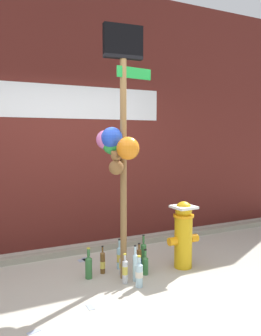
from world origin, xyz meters
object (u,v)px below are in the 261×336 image
at_px(memorial_post, 118,132).
at_px(bottle_3, 139,274).
at_px(bottle_4, 145,265).
at_px(bottle_5, 135,266).
at_px(bottle_7, 143,255).
at_px(bottle_6, 119,257).
at_px(bottle_1, 122,265).
at_px(bottle_8, 89,266).
at_px(fire_hydrant, 183,233).
at_px(bottle_2, 139,260).
at_px(bottle_0, 103,263).
at_px(bottle_9, 125,270).

height_order(memorial_post, bottle_3, memorial_post).
bearing_deg(bottle_4, bottle_5, -150.40).
bearing_deg(bottle_7, bottle_6, 158.02).
distance_m(bottle_1, bottle_7, 0.33).
bearing_deg(bottle_8, fire_hydrant, -9.74).
bearing_deg(fire_hydrant, memorial_post, 178.22).
xyz_separation_m(bottle_1, bottle_2, (0.21, -0.03, 0.03)).
xyz_separation_m(memorial_post, bottle_6, (0.14, 0.29, -1.53)).
xyz_separation_m(bottle_0, bottle_6, (0.24, 0.05, 0.01)).
height_order(fire_hydrant, bottle_6, fire_hydrant).
relative_size(bottle_0, bottle_4, 1.09).
relative_size(memorial_post, bottle_7, 6.78).
bearing_deg(bottle_2, bottle_4, -72.31).
bearing_deg(bottle_7, bottle_0, 172.85).
xyz_separation_m(bottle_3, bottle_7, (0.30, 0.46, 0.02)).
height_order(bottle_2, bottle_4, bottle_2).
height_order(bottle_5, bottle_7, bottle_7).
bearing_deg(bottle_3, fire_hydrant, 18.78).
bearing_deg(bottle_6, bottle_1, -103.53).
xyz_separation_m(memorial_post, bottle_8, (-0.29, 0.17, -1.53)).
height_order(fire_hydrant, bottle_7, fire_hydrant).
distance_m(bottle_4, bottle_9, 0.34).
xyz_separation_m(bottle_5, bottle_7, (0.27, 0.30, -0.00)).
xyz_separation_m(bottle_0, bottle_3, (0.21, -0.52, 0.01)).
height_order(bottle_0, bottle_2, bottle_2).
distance_m(bottle_3, bottle_8, 0.61).
xyz_separation_m(bottle_5, bottle_6, (-0.01, 0.41, -0.02)).
height_order(bottle_2, bottle_6, bottle_6).
bearing_deg(bottle_3, memorial_post, 112.56).
bearing_deg(fire_hydrant, bottle_0, 164.55).
xyz_separation_m(bottle_0, bottle_8, (-0.20, -0.07, 0.01)).
xyz_separation_m(bottle_6, bottle_8, (-0.44, -0.11, -0.00)).
relative_size(bottle_6, bottle_7, 0.89).
relative_size(memorial_post, bottle_3, 8.19).
distance_m(bottle_1, bottle_5, 0.25).
height_order(bottle_4, bottle_7, bottle_7).
xyz_separation_m(fire_hydrant, bottle_0, (-0.96, 0.27, -0.30)).
height_order(bottle_2, bottle_9, bottle_2).
bearing_deg(bottle_0, bottle_4, -30.64).
bearing_deg(bottle_7, bottle_1, -168.70).
xyz_separation_m(bottle_3, bottle_6, (0.03, 0.57, 0.00)).
xyz_separation_m(bottle_1, bottle_6, (0.04, 0.17, 0.03)).
distance_m(memorial_post, bottle_0, 1.56).
bearing_deg(bottle_6, bottle_5, -89.30).
bearing_deg(bottle_5, bottle_1, 101.18).
xyz_separation_m(fire_hydrant, bottle_2, (-0.56, 0.11, -0.29)).
height_order(memorial_post, bottle_8, memorial_post).
bearing_deg(bottle_6, memorial_post, -116.85).
bearing_deg(bottle_8, bottle_5, -33.91).
bearing_deg(bottle_1, bottle_7, 11.30).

